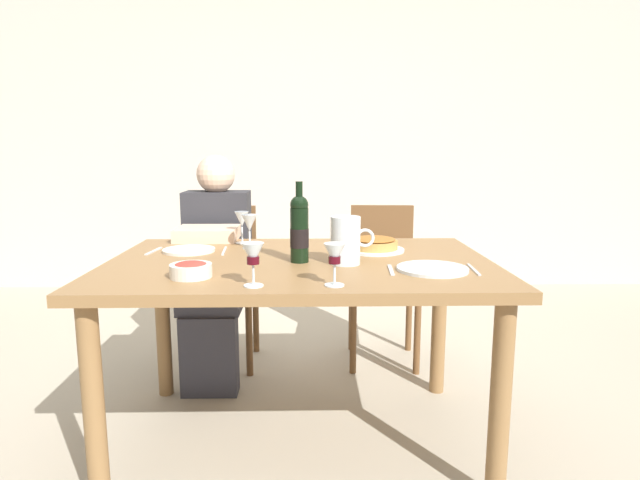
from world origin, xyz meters
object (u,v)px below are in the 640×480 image
dining_table (300,283)px  chair_left (223,274)px  wine_glass_centre (335,256)px  chair_right (382,273)px  salad_bowl (191,269)px  wine_glass_spare (249,224)px  diner_left (215,262)px  wine_glass_left_diner (242,221)px  baked_tart (374,244)px  wine_bottle (299,229)px  dinner_plate_left_setting (189,250)px  dinner_plate_right_setting (432,269)px  water_pitcher (346,243)px  wine_glass_right_diner (253,256)px

dining_table → chair_left: size_ratio=1.72×
wine_glass_centre → chair_right: wine_glass_centre is taller
salad_bowl → wine_glass_spare: size_ratio=0.95×
diner_left → wine_glass_left_diner: bearing=124.2°
baked_tart → diner_left: size_ratio=0.22×
baked_tart → chair_right: 0.78m
wine_bottle → salad_bowl: wine_bottle is taller
dinner_plate_left_setting → dinner_plate_right_setting: bearing=-21.5°
wine_glass_left_diner → diner_left: 0.41m
wine_glass_centre → dinner_plate_left_setting: bearing=135.5°
dinner_plate_right_setting → chair_left: bearing=130.9°
salad_bowl → dinner_plate_right_setting: 0.85m
wine_bottle → wine_glass_centre: wine_bottle is taller
wine_bottle → water_pitcher: 0.19m
water_pitcher → dinner_plate_right_setting: (0.31, -0.12, -0.07)m
baked_tart → wine_glass_right_diner: size_ratio=1.84×
wine_glass_centre → chair_left: bearing=113.9°
wine_glass_right_diner → wine_glass_centre: wine_glass_right_diner is taller
wine_glass_right_diner → diner_left: (-0.31, 1.05, -0.24)m
wine_glass_right_diner → wine_glass_spare: 0.65m
baked_tart → wine_glass_centre: wine_glass_centre is taller
baked_tart → dinner_plate_left_setting: 0.79m
water_pitcher → chair_left: 1.19m
wine_glass_right_diner → chair_left: (-0.31, 1.28, -0.36)m
wine_glass_centre → diner_left: (-0.57, 1.04, -0.24)m
wine_glass_spare → dinner_plate_right_setting: 0.84m
baked_tart → chair_left: chair_left is taller
wine_glass_left_diner → wine_glass_right_diner: size_ratio=1.05×
wine_glass_spare → wine_glass_right_diner: bearing=-82.8°
water_pitcher → wine_glass_centre: water_pitcher is taller
water_pitcher → baked_tart: (0.14, 0.26, -0.05)m
dinner_plate_left_setting → wine_bottle: bearing=-24.6°
water_pitcher → baked_tart: 0.30m
dining_table → wine_bottle: (0.00, -0.04, 0.22)m
diner_left → baked_tart: bearing=149.1°
wine_bottle → baked_tart: (0.31, 0.22, -0.10)m
wine_bottle → wine_glass_spare: (-0.22, 0.28, -0.02)m
dinner_plate_left_setting → dinner_plate_right_setting: 1.03m
wine_glass_spare → salad_bowl: bearing=-105.4°
chair_right → chair_left: bearing=3.8°
wine_glass_left_diner → wine_glass_centre: (0.39, -0.78, -0.01)m
dining_table → dinner_plate_right_setting: size_ratio=5.85×
diner_left → chair_left: bearing=-90.0°
wine_glass_centre → wine_glass_right_diner: bearing=-179.7°
wine_bottle → wine_glass_centre: bearing=-72.2°
dinner_plate_right_setting → wine_glass_centre: bearing=-150.3°
dining_table → dinner_plate_right_setting: (0.48, -0.19, 0.10)m
water_pitcher → dinner_plate_left_setting: bearing=158.3°
baked_tart → dinner_plate_left_setting: baked_tart is taller
dinner_plate_right_setting → baked_tart: bearing=113.9°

